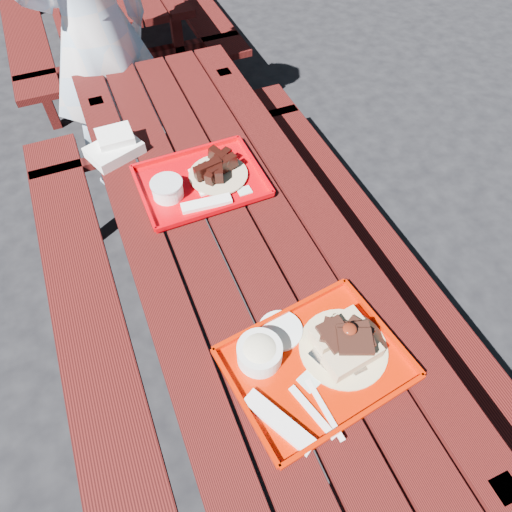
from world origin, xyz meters
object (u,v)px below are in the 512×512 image
(picnic_table_near, at_px, (240,269))
(far_tray, at_px, (199,181))
(near_tray, at_px, (312,354))
(person, at_px, (95,34))

(picnic_table_near, height_order, far_tray, far_tray)
(near_tray, distance_m, far_tray, 0.77)
(picnic_table_near, height_order, person, person)
(near_tray, bearing_deg, person, 97.24)
(far_tray, bearing_deg, person, 98.92)
(far_tray, bearing_deg, picnic_table_near, -80.65)
(picnic_table_near, bearing_deg, near_tray, -87.50)
(person, bearing_deg, picnic_table_near, 78.73)
(picnic_table_near, distance_m, near_tray, 0.54)
(near_tray, bearing_deg, far_tray, 94.99)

